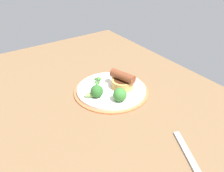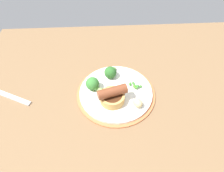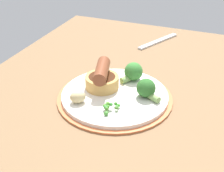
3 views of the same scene
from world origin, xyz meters
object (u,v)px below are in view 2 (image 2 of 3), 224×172
broccoli_floret_near (93,84)px  broccoli_floret_far (111,72)px  sausage_pudding (112,96)px  potato_chunk_0 (138,103)px  pea_pile (136,85)px  dinner_plate (116,93)px  fork (8,96)px

broccoli_floret_near → broccoli_floret_far: broccoli_floret_near is taller
sausage_pudding → potato_chunk_0: (8.01, -2.46, -1.10)cm
broccoli_floret_far → potato_chunk_0: 15.78cm
sausage_pudding → pea_pile: bearing=16.1°
pea_pile → broccoli_floret_near: size_ratio=0.78×
broccoli_floret_near → potato_chunk_0: broccoli_floret_near is taller
pea_pile → broccoli_floret_far: bearing=145.6°
sausage_pudding → broccoli_floret_far: (-0.01, 11.12, -0.42)cm
dinner_plate → broccoli_floret_near: broccoli_floret_near is taller
broccoli_floret_near → fork: bearing=35.6°
potato_chunk_0 → pea_pile: bearing=87.0°
fork → potato_chunk_0: bearing=16.4°
pea_pile → potato_chunk_0: bearing=-93.0°
dinner_plate → pea_pile: 7.31cm
dinner_plate → sausage_pudding: bearing=-110.8°
sausage_pudding → fork: bearing=155.9°
sausage_pudding → broccoli_floret_near: sausage_pudding is taller
broccoli_floret_near → fork: size_ratio=0.32×
broccoli_floret_far → broccoli_floret_near: bearing=-22.1°
pea_pile → fork: size_ratio=0.25×
broccoli_floret_far → potato_chunk_0: size_ratio=1.72×
sausage_pudding → broccoli_floret_far: size_ratio=1.63×
broccoli_floret_near → fork: 29.59cm
pea_pile → potato_chunk_0: potato_chunk_0 is taller
sausage_pudding → fork: size_ratio=0.55×
dinner_plate → fork: size_ratio=1.52×
broccoli_floret_near → pea_pile: bearing=-147.6°
dinner_plate → potato_chunk_0: (6.53, -6.35, 2.25)cm
broccoli_floret_far → potato_chunk_0: broccoli_floret_far is taller
broccoli_floret_far → fork: bearing=-52.5°
pea_pile → broccoli_floret_far: broccoli_floret_far is taller
dinner_plate → fork: (-37.21, 0.97, -0.27)cm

